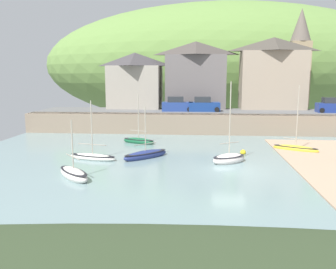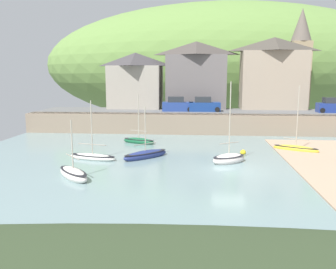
{
  "view_description": "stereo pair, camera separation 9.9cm",
  "coord_description": "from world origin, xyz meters",
  "px_view_note": "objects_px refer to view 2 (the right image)",
  "views": [
    {
      "loc": [
        -2.48,
        -26.83,
        7.22
      ],
      "look_at": [
        -5.21,
        5.81,
        1.71
      ],
      "focal_mm": 38.17,
      "sensor_mm": 36.0,
      "label": 1
    },
    {
      "loc": [
        -2.39,
        -26.82,
        7.22
      ],
      "look_at": [
        -5.21,
        5.81,
        1.71
      ],
      "focal_mm": 38.17,
      "sensor_mm": 36.0,
      "label": 2
    }
  ],
  "objects_px": {
    "sailboat_nearest_shore": "(296,148)",
    "parked_car_near_slipway": "(177,105)",
    "church_with_spire": "(300,57)",
    "waterfront_building_left": "(136,80)",
    "parked_car_by_wall": "(204,105)",
    "parked_car_end_of_row": "(333,106)",
    "fishing_boat_green": "(93,157)",
    "sailboat_tall_mast": "(139,141)",
    "mooring_buoy": "(243,152)",
    "waterfront_building_right": "(273,73)",
    "sailboat_blue_trim": "(146,155)",
    "waterfront_building_centre": "(196,75)",
    "sailboat_white_hull": "(229,159)",
    "motorboat_with_cabin": "(73,174)"
  },
  "relations": [
    {
      "from": "sailboat_nearest_shore",
      "to": "mooring_buoy",
      "type": "distance_m",
      "value": 5.45
    },
    {
      "from": "waterfront_building_right",
      "to": "parked_car_by_wall",
      "type": "relative_size",
      "value": 2.38
    },
    {
      "from": "fishing_boat_green",
      "to": "parked_car_by_wall",
      "type": "relative_size",
      "value": 1.25
    },
    {
      "from": "waterfront_building_right",
      "to": "mooring_buoy",
      "type": "relative_size",
      "value": 19.3
    },
    {
      "from": "sailboat_tall_mast",
      "to": "motorboat_with_cabin",
      "type": "relative_size",
      "value": 1.23
    },
    {
      "from": "sailboat_nearest_shore",
      "to": "motorboat_with_cabin",
      "type": "height_order",
      "value": "sailboat_nearest_shore"
    },
    {
      "from": "sailboat_nearest_shore",
      "to": "parked_car_by_wall",
      "type": "relative_size",
      "value": 1.53
    },
    {
      "from": "waterfront_building_centre",
      "to": "mooring_buoy",
      "type": "bearing_deg",
      "value": -76.76
    },
    {
      "from": "waterfront_building_centre",
      "to": "parked_car_near_slipway",
      "type": "relative_size",
      "value": 2.25
    },
    {
      "from": "waterfront_building_left",
      "to": "sailboat_white_hull",
      "type": "relative_size",
      "value": 1.15
    },
    {
      "from": "sailboat_tall_mast",
      "to": "sailboat_blue_trim",
      "type": "bearing_deg",
      "value": -52.96
    },
    {
      "from": "sailboat_nearest_shore",
      "to": "parked_car_end_of_row",
      "type": "bearing_deg",
      "value": 87.1
    },
    {
      "from": "sailboat_blue_trim",
      "to": "mooring_buoy",
      "type": "height_order",
      "value": "sailboat_blue_trim"
    },
    {
      "from": "parked_car_by_wall",
      "to": "parked_car_end_of_row",
      "type": "distance_m",
      "value": 16.56
    },
    {
      "from": "church_with_spire",
      "to": "sailboat_nearest_shore",
      "type": "relative_size",
      "value": 2.27
    },
    {
      "from": "waterfront_building_right",
      "to": "mooring_buoy",
      "type": "bearing_deg",
      "value": -107.83
    },
    {
      "from": "fishing_boat_green",
      "to": "sailboat_blue_trim",
      "type": "distance_m",
      "value": 4.57
    },
    {
      "from": "church_with_spire",
      "to": "sailboat_blue_trim",
      "type": "height_order",
      "value": "church_with_spire"
    },
    {
      "from": "sailboat_nearest_shore",
      "to": "sailboat_blue_trim",
      "type": "bearing_deg",
      "value": -135.62
    },
    {
      "from": "motorboat_with_cabin",
      "to": "parked_car_near_slipway",
      "type": "height_order",
      "value": "parked_car_near_slipway"
    },
    {
      "from": "waterfront_building_centre",
      "to": "waterfront_building_right",
      "type": "distance_m",
      "value": 10.84
    },
    {
      "from": "sailboat_blue_trim",
      "to": "parked_car_by_wall",
      "type": "distance_m",
      "value": 18.29
    },
    {
      "from": "waterfront_building_left",
      "to": "church_with_spire",
      "type": "height_order",
      "value": "church_with_spire"
    },
    {
      "from": "sailboat_tall_mast",
      "to": "motorboat_with_cabin",
      "type": "bearing_deg",
      "value": -77.73
    },
    {
      "from": "church_with_spire",
      "to": "waterfront_building_centre",
      "type": "bearing_deg",
      "value": -165.49
    },
    {
      "from": "waterfront_building_left",
      "to": "parked_car_near_slipway",
      "type": "relative_size",
      "value": 1.89
    },
    {
      "from": "sailboat_nearest_shore",
      "to": "parked_car_near_slipway",
      "type": "xyz_separation_m",
      "value": [
        -12.15,
        13.23,
        2.93
      ]
    },
    {
      "from": "waterfront_building_centre",
      "to": "sailboat_white_hull",
      "type": "xyz_separation_m",
      "value": [
        3.0,
        -22.85,
        -6.87
      ]
    },
    {
      "from": "sailboat_nearest_shore",
      "to": "sailboat_white_hull",
      "type": "distance_m",
      "value": 8.47
    },
    {
      "from": "church_with_spire",
      "to": "parked_car_end_of_row",
      "type": "bearing_deg",
      "value": -75.03
    },
    {
      "from": "sailboat_blue_trim",
      "to": "parked_car_end_of_row",
      "type": "distance_m",
      "value": 28.01
    },
    {
      "from": "waterfront_building_centre",
      "to": "sailboat_tall_mast",
      "type": "height_order",
      "value": "waterfront_building_centre"
    },
    {
      "from": "sailboat_tall_mast",
      "to": "parked_car_by_wall",
      "type": "height_order",
      "value": "sailboat_tall_mast"
    },
    {
      "from": "waterfront_building_left",
      "to": "fishing_boat_green",
      "type": "relative_size",
      "value": 1.53
    },
    {
      "from": "sailboat_tall_mast",
      "to": "waterfront_building_right",
      "type": "bearing_deg",
      "value": 64.59
    },
    {
      "from": "waterfront_building_right",
      "to": "fishing_boat_green",
      "type": "bearing_deg",
      "value": -130.72
    },
    {
      "from": "waterfront_building_centre",
      "to": "sailboat_tall_mast",
      "type": "bearing_deg",
      "value": -111.3
    },
    {
      "from": "sailboat_nearest_shore",
      "to": "sailboat_tall_mast",
      "type": "height_order",
      "value": "sailboat_nearest_shore"
    },
    {
      "from": "church_with_spire",
      "to": "waterfront_building_left",
      "type": "bearing_deg",
      "value": -170.62
    },
    {
      "from": "parked_car_end_of_row",
      "to": "mooring_buoy",
      "type": "height_order",
      "value": "parked_car_end_of_row"
    },
    {
      "from": "waterfront_building_left",
      "to": "parked_car_end_of_row",
      "type": "distance_m",
      "value": 27.07
    },
    {
      "from": "church_with_spire",
      "to": "mooring_buoy",
      "type": "height_order",
      "value": "church_with_spire"
    },
    {
      "from": "waterfront_building_right",
      "to": "parked_car_near_slipway",
      "type": "bearing_deg",
      "value": -161.24
    },
    {
      "from": "waterfront_building_left",
      "to": "sailboat_blue_trim",
      "type": "distance_m",
      "value": 23.08
    },
    {
      "from": "sailboat_tall_mast",
      "to": "mooring_buoy",
      "type": "relative_size",
      "value": 10.37
    },
    {
      "from": "church_with_spire",
      "to": "sailboat_tall_mast",
      "type": "height_order",
      "value": "church_with_spire"
    },
    {
      "from": "sailboat_blue_trim",
      "to": "parked_car_near_slipway",
      "type": "height_order",
      "value": "sailboat_blue_trim"
    },
    {
      "from": "church_with_spire",
      "to": "fishing_boat_green",
      "type": "relative_size",
      "value": 2.78
    },
    {
      "from": "sailboat_tall_mast",
      "to": "sailboat_blue_trim",
      "type": "relative_size",
      "value": 1.13
    },
    {
      "from": "sailboat_nearest_shore",
      "to": "sailboat_white_hull",
      "type": "bearing_deg",
      "value": -114.59
    }
  ]
}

